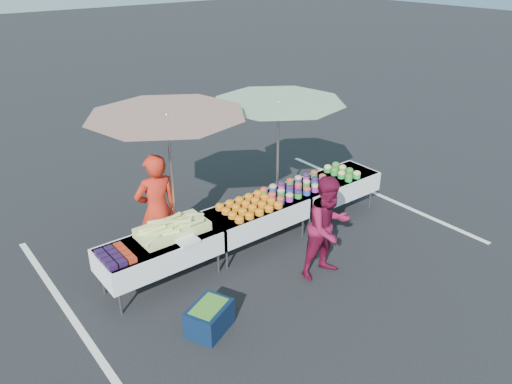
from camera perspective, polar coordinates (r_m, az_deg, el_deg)
ground at (r=8.69m, az=0.00°, el=-5.94°), size 80.00×80.00×0.00m
stripe_left at (r=7.53m, az=-20.15°, el=-13.51°), size 0.10×5.00×0.00m
stripe_right at (r=10.72m, az=13.60°, el=-0.20°), size 0.10×5.00×0.00m
table_left at (r=7.58m, az=-10.86°, el=-6.51°), size 1.86×0.81×0.75m
table_center at (r=8.40m, az=0.00°, el=-2.56°), size 1.86×0.81×0.75m
table_right at (r=9.50m, az=8.59°, el=0.66°), size 1.86×0.81×0.75m
berry_punnets at (r=7.19m, az=-15.78°, el=-7.07°), size 0.40×0.54×0.08m
corn_pile at (r=7.57m, az=-9.60°, el=-4.18°), size 1.16×0.57×0.26m
plastic_bags at (r=7.37m, az=-7.81°, el=-5.53°), size 0.30×0.25×0.05m
carrot_bowls at (r=8.21m, az=-0.78°, el=-1.56°), size 0.95×0.69×0.11m
potato_cups at (r=8.84m, az=4.86°, el=0.67°), size 1.34×0.58×0.16m
bean_baskets at (r=9.57m, az=9.81°, el=2.34°), size 0.36×0.68×0.15m
vendor at (r=7.94m, az=-11.23°, el=-2.05°), size 0.73×0.53×1.87m
customer at (r=7.60m, az=8.25°, el=-4.04°), size 0.84×0.68×1.65m
umbrella_left at (r=7.52m, az=-10.05°, el=7.24°), size 2.76×2.76×2.46m
umbrella_right at (r=8.57m, az=2.60°, el=9.06°), size 2.65×2.65×2.32m
storage_bin at (r=6.84m, az=-5.35°, el=-14.07°), size 0.73×0.65×0.40m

